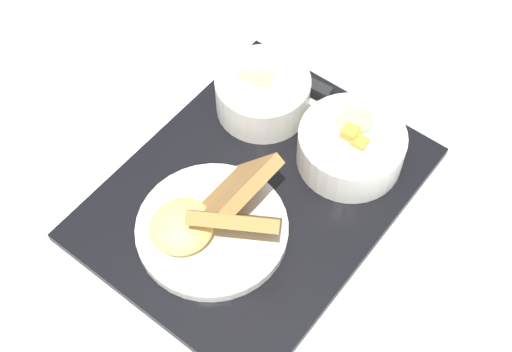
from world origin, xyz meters
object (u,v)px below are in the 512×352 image
bowl_salad (351,145)px  knife (312,88)px  bowl_soup (263,91)px  spoon (321,108)px  plate_main (213,222)px

bowl_salad → knife: (-0.05, -0.10, -0.02)m
bowl_salad → bowl_soup: bowl_salad is taller
spoon → plate_main: bearing=-90.3°
bowl_salad → knife: bearing=-118.3°
spoon → bowl_soup: bearing=-148.9°
bowl_soup → spoon: bowl_soup is taller
knife → spoon: 0.04m
plate_main → spoon: bearing=-175.2°
bowl_salad → spoon: (-0.04, -0.07, -0.02)m
bowl_soup → plate_main: bearing=24.3°
bowl_soup → bowl_salad: bearing=93.6°
bowl_salad → spoon: size_ratio=0.75×
plate_main → knife: 0.24m
plate_main → spoon: plate_main is taller
bowl_soup → spoon: 0.08m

